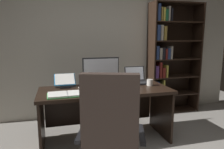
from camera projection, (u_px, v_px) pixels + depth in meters
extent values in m
cube|color=beige|center=(104.00, 40.00, 3.74)|extent=(5.05, 0.12, 2.69)
cube|color=black|center=(105.00, 90.00, 2.76)|extent=(1.71, 0.71, 0.04)
cube|color=black|center=(42.00, 123.00, 2.62)|extent=(0.03, 0.65, 0.69)
cube|color=black|center=(161.00, 111.00, 3.03)|extent=(0.03, 0.65, 0.69)
cube|color=black|center=(100.00, 106.00, 3.13)|extent=(1.59, 0.03, 0.48)
cube|color=black|center=(151.00, 60.00, 3.77)|extent=(0.02, 0.33, 2.00)
cube|color=black|center=(196.00, 58.00, 4.01)|extent=(0.02, 0.33, 2.00)
cube|color=black|center=(170.00, 58.00, 4.04)|extent=(0.96, 0.01, 2.00)
cube|color=black|center=(171.00, 110.00, 4.06)|extent=(0.91, 0.31, 0.02)
cube|color=#512D66|center=(153.00, 107.00, 3.92)|extent=(0.05, 0.26, 0.20)
cube|color=maroon|center=(156.00, 106.00, 3.92)|extent=(0.05, 0.24, 0.22)
cube|color=olive|center=(158.00, 106.00, 3.94)|extent=(0.03, 0.26, 0.19)
cube|color=#195633|center=(161.00, 105.00, 3.95)|extent=(0.06, 0.25, 0.24)
cube|color=gold|center=(163.00, 106.00, 3.97)|extent=(0.03, 0.26, 0.18)
cube|color=black|center=(172.00, 93.00, 4.00)|extent=(0.91, 0.31, 0.02)
cube|color=black|center=(153.00, 90.00, 3.83)|extent=(0.03, 0.22, 0.20)
cube|color=navy|center=(155.00, 88.00, 3.86)|extent=(0.05, 0.25, 0.26)
cube|color=navy|center=(159.00, 89.00, 3.87)|extent=(0.06, 0.23, 0.20)
cube|color=gold|center=(161.00, 87.00, 3.88)|extent=(0.03, 0.25, 0.28)
cube|color=black|center=(173.00, 76.00, 3.95)|extent=(0.91, 0.31, 0.02)
cube|color=#512D66|center=(154.00, 71.00, 3.80)|extent=(0.06, 0.26, 0.21)
cube|color=maroon|center=(158.00, 70.00, 3.79)|extent=(0.04, 0.21, 0.28)
cube|color=maroon|center=(161.00, 72.00, 3.83)|extent=(0.06, 0.25, 0.18)
cube|color=gold|center=(164.00, 71.00, 3.84)|extent=(0.03, 0.24, 0.22)
cube|color=black|center=(174.00, 59.00, 3.89)|extent=(0.91, 0.31, 0.02)
cube|color=navy|center=(155.00, 53.00, 3.72)|extent=(0.05, 0.23, 0.23)
cube|color=gray|center=(159.00, 53.00, 3.73)|extent=(0.05, 0.21, 0.20)
cube|color=black|center=(161.00, 53.00, 3.74)|extent=(0.05, 0.20, 0.21)
cube|color=maroon|center=(164.00, 54.00, 3.78)|extent=(0.03, 0.24, 0.19)
cube|color=navy|center=(167.00, 54.00, 3.77)|extent=(0.05, 0.19, 0.19)
cube|color=gray|center=(169.00, 52.00, 3.79)|extent=(0.04, 0.22, 0.23)
cube|color=black|center=(175.00, 41.00, 3.83)|extent=(0.91, 0.31, 0.02)
cube|color=navy|center=(156.00, 33.00, 3.67)|extent=(0.06, 0.23, 0.26)
cube|color=gray|center=(159.00, 33.00, 3.68)|extent=(0.04, 0.22, 0.26)
cube|color=olive|center=(163.00, 33.00, 3.70)|extent=(0.05, 0.23, 0.24)
cube|color=black|center=(176.00, 22.00, 3.77)|extent=(0.91, 0.31, 0.02)
cube|color=navy|center=(157.00, 13.00, 3.59)|extent=(0.05, 0.21, 0.28)
cube|color=olive|center=(159.00, 14.00, 3.63)|extent=(0.03, 0.25, 0.22)
cube|color=gold|center=(162.00, 15.00, 3.62)|extent=(0.03, 0.21, 0.22)
cube|color=#195633|center=(164.00, 16.00, 3.64)|extent=(0.05, 0.22, 0.19)
cube|color=gray|center=(167.00, 14.00, 3.63)|extent=(0.03, 0.19, 0.24)
cube|color=black|center=(170.00, 15.00, 3.65)|extent=(0.03, 0.19, 0.21)
cube|color=black|center=(177.00, 3.00, 3.71)|extent=(0.91, 0.31, 0.02)
cube|color=#2D231E|center=(111.00, 146.00, 1.99)|extent=(0.63, 0.61, 0.07)
cube|color=#2D231E|center=(110.00, 115.00, 1.72)|extent=(0.48, 0.24, 0.69)
cube|color=black|center=(82.00, 133.00, 1.98)|extent=(0.17, 0.38, 0.04)
cube|color=black|center=(141.00, 134.00, 1.95)|extent=(0.17, 0.38, 0.04)
cube|color=black|center=(101.00, 85.00, 2.97)|extent=(0.22, 0.16, 0.02)
cylinder|color=black|center=(101.00, 81.00, 2.96)|extent=(0.04, 0.04, 0.09)
cube|color=black|center=(101.00, 68.00, 2.93)|extent=(0.51, 0.02, 0.28)
cube|color=white|center=(101.00, 68.00, 2.91)|extent=(0.48, 0.00, 0.25)
cube|color=black|center=(138.00, 83.00, 3.06)|extent=(0.31, 0.23, 0.02)
cube|color=#2D2D30|center=(138.00, 82.00, 3.04)|extent=(0.26, 0.12, 0.00)
cube|color=black|center=(135.00, 73.00, 3.18)|extent=(0.31, 0.06, 0.21)
cube|color=white|center=(135.00, 73.00, 3.17)|extent=(0.28, 0.05, 0.19)
cube|color=black|center=(107.00, 90.00, 2.63)|extent=(0.42, 0.15, 0.02)
ellipsoid|color=black|center=(130.00, 88.00, 2.71)|extent=(0.06, 0.10, 0.04)
cube|color=black|center=(65.00, 87.00, 2.82)|extent=(0.14, 0.12, 0.01)
cube|color=black|center=(66.00, 87.00, 2.78)|extent=(0.26, 0.01, 0.01)
cube|color=#2D84C6|center=(65.00, 80.00, 2.91)|extent=(0.28, 0.21, 0.13)
cube|color=white|center=(65.00, 79.00, 2.90)|extent=(0.26, 0.19, 0.12)
cube|color=green|center=(57.00, 95.00, 2.43)|extent=(0.24, 0.27, 0.01)
cube|color=green|center=(78.00, 94.00, 2.50)|extent=(0.24, 0.27, 0.01)
cube|color=white|center=(57.00, 94.00, 2.43)|extent=(0.22, 0.26, 0.02)
cube|color=white|center=(77.00, 93.00, 2.49)|extent=(0.22, 0.26, 0.02)
cylinder|color=#B7B7BC|center=(68.00, 94.00, 2.46)|extent=(0.03, 0.24, 0.02)
cube|color=white|center=(86.00, 89.00, 2.76)|extent=(0.19, 0.23, 0.01)
cylinder|color=black|center=(88.00, 88.00, 2.76)|extent=(0.13, 0.05, 0.01)
cylinder|color=silver|center=(150.00, 82.00, 2.94)|extent=(0.08, 0.08, 0.09)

